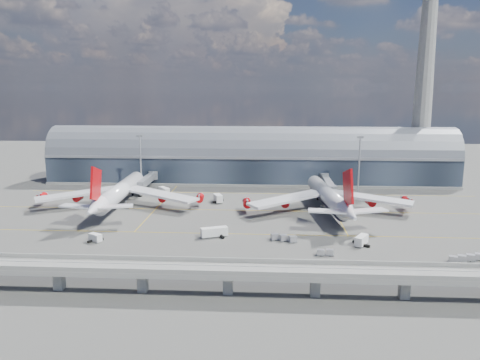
# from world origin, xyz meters

# --- Properties ---
(ground) EXTENTS (500.00, 500.00, 0.00)m
(ground) POSITION_xyz_m (0.00, 0.00, 0.00)
(ground) COLOR #474744
(ground) RESTS_ON ground
(taxi_lines) EXTENTS (200.00, 80.12, 0.01)m
(taxi_lines) POSITION_xyz_m (0.00, 22.11, 0.01)
(taxi_lines) COLOR gold
(taxi_lines) RESTS_ON ground
(terminal) EXTENTS (200.00, 30.00, 28.00)m
(terminal) POSITION_xyz_m (0.00, 77.99, 11.34)
(terminal) COLOR #1D2530
(terminal) RESTS_ON ground
(control_tower) EXTENTS (19.00, 19.00, 103.00)m
(control_tower) POSITION_xyz_m (85.00, 83.00, 51.64)
(control_tower) COLOR gray
(control_tower) RESTS_ON ground
(guideway) EXTENTS (220.00, 8.50, 7.20)m
(guideway) POSITION_xyz_m (-0.00, -55.00, 5.29)
(guideway) COLOR gray
(guideway) RESTS_ON ground
(floodlight_mast_left) EXTENTS (3.00, 0.70, 25.70)m
(floodlight_mast_left) POSITION_xyz_m (-50.00, 55.00, 13.63)
(floodlight_mast_left) COLOR gray
(floodlight_mast_left) RESTS_ON ground
(floodlight_mast_right) EXTENTS (3.00, 0.70, 25.70)m
(floodlight_mast_right) POSITION_xyz_m (50.00, 55.00, 13.63)
(floodlight_mast_right) COLOR gray
(floodlight_mast_right) RESTS_ON ground
(airliner_left) EXTENTS (67.24, 70.62, 21.54)m
(airliner_left) POSITION_xyz_m (-50.03, 21.70, 6.15)
(airliner_left) COLOR white
(airliner_left) RESTS_ON ground
(airliner_right) EXTENTS (65.99, 69.01, 21.89)m
(airliner_right) POSITION_xyz_m (32.32, 19.92, 5.68)
(airliner_right) COLOR white
(airliner_right) RESTS_ON ground
(jet_bridge_left) EXTENTS (4.40, 28.00, 7.25)m
(jet_bridge_left) POSITION_xyz_m (-46.61, 53.12, 5.18)
(jet_bridge_left) COLOR gray
(jet_bridge_left) RESTS_ON ground
(jet_bridge_right) EXTENTS (4.40, 32.00, 7.25)m
(jet_bridge_right) POSITION_xyz_m (35.62, 51.18, 5.18)
(jet_bridge_right) COLOR gray
(jet_bridge_right) RESTS_ON ground
(service_truck_1) EXTENTS (4.77, 4.06, 2.54)m
(service_truck_1) POSITION_xyz_m (-44.17, -20.48, 1.28)
(service_truck_1) COLOR white
(service_truck_1) RESTS_ON ground
(service_truck_2) EXTENTS (8.87, 5.44, 3.10)m
(service_truck_2) POSITION_xyz_m (-7.97, -13.50, 1.62)
(service_truck_2) COLOR white
(service_truck_2) RESTS_ON ground
(service_truck_3) EXTENTS (5.12, 6.48, 2.96)m
(service_truck_3) POSITION_xyz_m (37.40, -18.86, 1.52)
(service_truck_3) COLOR white
(service_truck_3) RESTS_ON ground
(service_truck_4) EXTENTS (4.50, 6.22, 3.28)m
(service_truck_4) POSITION_xyz_m (-11.59, 32.27, 1.66)
(service_truck_4) COLOR white
(service_truck_4) RESTS_ON ground
(service_truck_5) EXTENTS (5.94, 6.36, 3.05)m
(service_truck_5) POSITION_xyz_m (-37.38, 46.14, 1.56)
(service_truck_5) COLOR white
(service_truck_5) RESTS_ON ground
(cargo_train_0) EXTENTS (8.65, 4.40, 1.91)m
(cargo_train_0) POSITION_xyz_m (14.06, -16.41, 0.99)
(cargo_train_0) COLOR gray
(cargo_train_0) RESTS_ON ground
(cargo_train_1) EXTENTS (13.59, 5.74, 1.82)m
(cargo_train_1) POSITION_xyz_m (64.80, -30.44, 0.95)
(cargo_train_1) COLOR gray
(cargo_train_1) RESTS_ON ground
(cargo_train_2) EXTENTS (5.03, 1.88, 1.68)m
(cargo_train_2) POSITION_xyz_m (25.47, -28.43, 0.88)
(cargo_train_2) COLOR gray
(cargo_train_2) RESTS_ON ground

